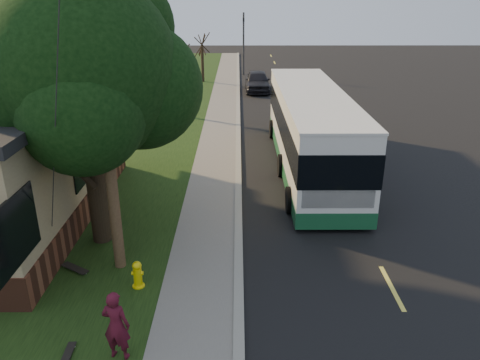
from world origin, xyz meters
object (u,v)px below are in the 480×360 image
at_px(skateboarder, 116,325).
at_px(traffic_signal, 244,40).
at_px(fire_hydrant, 138,274).
at_px(skateboard_spare, 75,268).
at_px(distant_car, 257,81).
at_px(bare_tree_far, 202,58).
at_px(skateboard_main, 68,354).
at_px(utility_pole, 103,105).
at_px(bare_tree_near, 180,82).
at_px(transit_bus, 311,128).
at_px(leafy_tree, 85,71).
at_px(dumpster, 4,215).

bearing_deg(skateboarder, traffic_signal, -84.03).
height_order(fire_hydrant, skateboard_spare, fire_hydrant).
bearing_deg(distant_car, skateboard_spare, -103.40).
relative_size(bare_tree_far, skateboard_main, 5.64).
relative_size(bare_tree_far, skateboard_spare, 4.55).
bearing_deg(utility_pole, fire_hydrant, -54.62).
relative_size(fire_hydrant, skateboard_main, 1.03).
bearing_deg(bare_tree_far, skateboarder, -89.12).
bearing_deg(skateboard_main, traffic_signal, 83.61).
bearing_deg(distant_car, skateboard_main, -100.19).
xyz_separation_m(bare_tree_near, transit_bus, (6.59, -8.96, -0.37)).
bearing_deg(distant_car, bare_tree_near, -121.74).
height_order(utility_pole, traffic_signal, utility_pole).
xyz_separation_m(leafy_tree, traffic_signal, (4.67, 31.35, -2.00)).
xyz_separation_m(utility_pole, traffic_signal, (3.81, 33.01, -1.47)).
bearing_deg(traffic_signal, skateboarder, -94.70).
xyz_separation_m(skateboarder, skateboard_main, (-1.09, 0.01, -0.75)).
distance_m(bare_tree_far, dumpster, 27.57).
distance_m(leafy_tree, transit_bus, 10.25).
bearing_deg(bare_tree_near, traffic_signal, 75.96).
relative_size(fire_hydrant, transit_bus, 0.06).
bearing_deg(bare_tree_near, skateboard_main, -90.25).
bearing_deg(bare_tree_near, dumpster, -103.89).
height_order(skateboard_spare, distant_car, distant_car).
bearing_deg(bare_tree_near, distant_car, 58.35).
height_order(bare_tree_near, distant_car, bare_tree_near).
relative_size(utility_pole, skateboarder, 5.69).
height_order(bare_tree_far, skateboard_main, bare_tree_far).
height_order(skateboarder, dumpster, skateboarder).
distance_m(bare_tree_far, skateboard_main, 32.56).
height_order(bare_tree_far, dumpster, bare_tree_far).
bearing_deg(bare_tree_far, transit_bus, -73.81).
distance_m(skateboard_main, dumpster, 6.47).
relative_size(bare_tree_far, skateboarder, 2.53).
bearing_deg(skateboard_spare, skateboarder, -58.60).
bearing_deg(skateboard_main, leafy_tree, 96.43).
height_order(fire_hydrant, traffic_signal, traffic_signal).
xyz_separation_m(traffic_signal, transit_bus, (2.59, -24.96, -1.38)).
relative_size(traffic_signal, transit_bus, 0.44).
bearing_deg(traffic_signal, bare_tree_far, -131.19).
distance_m(skateboarder, distant_car, 28.90).
relative_size(bare_tree_far, dumpster, 2.13).
relative_size(leafy_tree, transit_bus, 0.63).
bearing_deg(transit_bus, dumpster, -148.87).
bearing_deg(utility_pole, traffic_signal, 83.42).
distance_m(leafy_tree, distant_car, 24.53).
xyz_separation_m(fire_hydrant, leafy_tree, (-1.57, 2.65, 4.73)).
bearing_deg(skateboard_main, transit_bus, 59.95).
xyz_separation_m(transit_bus, distant_car, (-1.59, 17.07, -1.00)).
height_order(utility_pole, skateboard_main, utility_pole).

